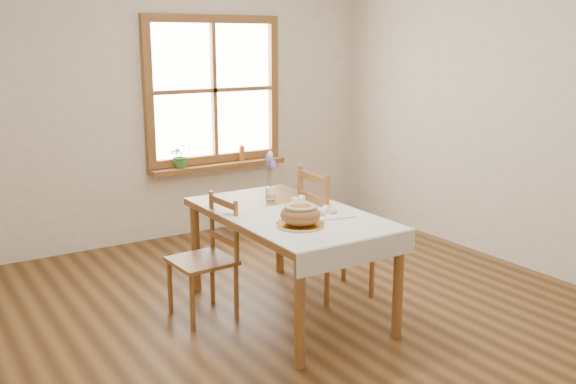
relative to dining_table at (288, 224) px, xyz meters
name	(u,v)px	position (x,y,z in m)	size (l,w,h in m)	color
ground	(311,326)	(0.00, -0.30, -0.66)	(5.00, 5.00, 0.00)	brown
room_walls	(313,78)	(0.00, -0.30, 1.04)	(4.60, 5.10, 2.65)	white
window	(214,90)	(0.50, 2.17, 0.79)	(1.46, 0.08, 1.46)	#94572D
window_sill	(219,166)	(0.50, 2.10, 0.03)	(1.46, 0.20, 0.05)	#94572D
dining_table	(288,224)	(0.00, 0.00, 0.00)	(0.90, 1.60, 0.75)	#94572D
table_linen	(312,222)	(0.00, -0.30, 0.09)	(0.91, 0.99, 0.01)	white
chair_left	(202,259)	(-0.56, 0.25, -0.23)	(0.41, 0.43, 0.87)	#94572D
chair_right	(337,232)	(0.50, 0.09, -0.16)	(0.47, 0.49, 1.01)	#94572D
bread_plate	(300,225)	(-0.13, -0.35, 0.10)	(0.31, 0.31, 0.02)	white
bread_loaf	(300,213)	(-0.13, -0.35, 0.18)	(0.26, 0.26, 0.15)	#AB723C
egg_napkin	(330,215)	(0.18, -0.25, 0.10)	(0.27, 0.23, 0.01)	white
eggs	(330,211)	(0.18, -0.25, 0.13)	(0.21, 0.19, 0.05)	silver
salt_shaker	(295,203)	(0.06, 0.01, 0.14)	(0.05, 0.05, 0.10)	white
pepper_shaker	(302,202)	(0.12, 0.00, 0.15)	(0.05, 0.05, 0.10)	white
flower_vase	(271,194)	(0.08, 0.38, 0.13)	(0.08, 0.08, 0.09)	white
lavender_bouquet	(271,171)	(0.08, 0.38, 0.31)	(0.15, 0.15, 0.27)	#775EA7
potted_plant	(180,158)	(0.09, 2.10, 0.14)	(0.22, 0.24, 0.19)	#387B31
amber_bottle	(242,153)	(0.77, 2.10, 0.13)	(0.06, 0.06, 0.17)	#B16D20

